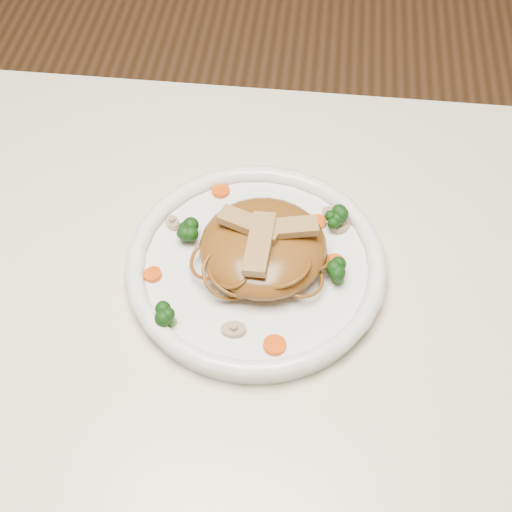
# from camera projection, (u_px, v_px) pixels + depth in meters

# --- Properties ---
(table) EXTENTS (1.20, 0.80, 0.75)m
(table) POSITION_uv_depth(u_px,v_px,m) (186.00, 388.00, 0.78)
(table) COLOR beige
(table) RESTS_ON ground
(plate) EXTENTS (0.34, 0.34, 0.02)m
(plate) POSITION_uv_depth(u_px,v_px,m) (256.00, 268.00, 0.74)
(plate) COLOR white
(plate) RESTS_ON table
(noodle_mound) EXTENTS (0.14, 0.14, 0.04)m
(noodle_mound) POSITION_uv_depth(u_px,v_px,m) (263.00, 247.00, 0.72)
(noodle_mound) COLOR brown
(noodle_mound) RESTS_ON plate
(chicken_a) EXTENTS (0.07, 0.03, 0.01)m
(chicken_a) POSITION_uv_depth(u_px,v_px,m) (286.00, 228.00, 0.71)
(chicken_a) COLOR tan
(chicken_a) RESTS_ON noodle_mound
(chicken_b) EXTENTS (0.07, 0.04, 0.01)m
(chicken_b) POSITION_uv_depth(u_px,v_px,m) (250.00, 224.00, 0.71)
(chicken_b) COLOR tan
(chicken_b) RESTS_ON noodle_mound
(chicken_c) EXTENTS (0.03, 0.07, 0.01)m
(chicken_c) POSITION_uv_depth(u_px,v_px,m) (260.00, 244.00, 0.69)
(chicken_c) COLOR tan
(chicken_c) RESTS_ON noodle_mound
(broccoli_0) EXTENTS (0.03, 0.03, 0.03)m
(broccoli_0) POSITION_uv_depth(u_px,v_px,m) (336.00, 219.00, 0.76)
(broccoli_0) COLOR #0F340A
(broccoli_0) RESTS_ON plate
(broccoli_1) EXTENTS (0.02, 0.02, 0.03)m
(broccoli_1) POSITION_uv_depth(u_px,v_px,m) (186.00, 230.00, 0.75)
(broccoli_1) COLOR #0F340A
(broccoli_1) RESTS_ON plate
(broccoli_2) EXTENTS (0.03, 0.03, 0.03)m
(broccoli_2) POSITION_uv_depth(u_px,v_px,m) (169.00, 314.00, 0.68)
(broccoli_2) COLOR #0F340A
(broccoli_2) RESTS_ON plate
(broccoli_3) EXTENTS (0.04, 0.04, 0.03)m
(broccoli_3) POSITION_uv_depth(u_px,v_px,m) (339.00, 271.00, 0.71)
(broccoli_3) COLOR #0F340A
(broccoli_3) RESTS_ON plate
(carrot_0) EXTENTS (0.02, 0.02, 0.00)m
(carrot_0) POSITION_uv_depth(u_px,v_px,m) (317.00, 222.00, 0.77)
(carrot_0) COLOR #EB5808
(carrot_0) RESTS_ON plate
(carrot_1) EXTENTS (0.02, 0.02, 0.00)m
(carrot_1) POSITION_uv_depth(u_px,v_px,m) (153.00, 274.00, 0.73)
(carrot_1) COLOR #EB5808
(carrot_1) RESTS_ON plate
(carrot_2) EXTENTS (0.02, 0.02, 0.00)m
(carrot_2) POSITION_uv_depth(u_px,v_px,m) (335.00, 264.00, 0.74)
(carrot_2) COLOR #EB5808
(carrot_2) RESTS_ON plate
(carrot_3) EXTENTS (0.02, 0.02, 0.00)m
(carrot_3) POSITION_uv_depth(u_px,v_px,m) (221.00, 191.00, 0.80)
(carrot_3) COLOR #EB5808
(carrot_3) RESTS_ON plate
(carrot_4) EXTENTS (0.03, 0.03, 0.00)m
(carrot_4) POSITION_uv_depth(u_px,v_px,m) (275.00, 345.00, 0.68)
(carrot_4) COLOR #EB5808
(carrot_4) RESTS_ON plate
(mushroom_0) EXTENTS (0.03, 0.03, 0.01)m
(mushroom_0) POSITION_uv_depth(u_px,v_px,m) (234.00, 329.00, 0.69)
(mushroom_0) COLOR tan
(mushroom_0) RESTS_ON plate
(mushroom_1) EXTENTS (0.04, 0.04, 0.01)m
(mushroom_1) POSITION_uv_depth(u_px,v_px,m) (341.00, 225.00, 0.77)
(mushroom_1) COLOR tan
(mushroom_1) RESTS_ON plate
(mushroom_2) EXTENTS (0.03, 0.03, 0.01)m
(mushroom_2) POSITION_uv_depth(u_px,v_px,m) (173.00, 223.00, 0.77)
(mushroom_2) COLOR tan
(mushroom_2) RESTS_ON plate
(mushroom_3) EXTENTS (0.03, 0.03, 0.01)m
(mushroom_3) POSITION_uv_depth(u_px,v_px,m) (330.00, 214.00, 0.78)
(mushroom_3) COLOR tan
(mushroom_3) RESTS_ON plate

